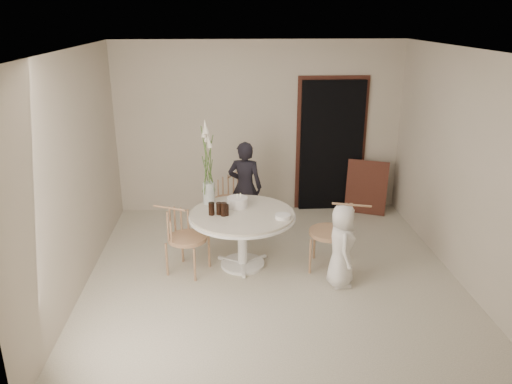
{
  "coord_description": "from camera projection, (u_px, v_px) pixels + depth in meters",
  "views": [
    {
      "loc": [
        -0.53,
        -5.48,
        3.07
      ],
      "look_at": [
        -0.18,
        0.3,
        0.98
      ],
      "focal_mm": 35.0,
      "sensor_mm": 36.0,
      "label": 1
    }
  ],
  "objects": [
    {
      "name": "chair_left",
      "position": [
        179.0,
        230.0,
        6.15
      ],
      "size": [
        0.61,
        0.59,
        0.84
      ],
      "rotation": [
        0.0,
        0.0,
        1.14
      ],
      "color": "tan",
      "rests_on": "ground"
    },
    {
      "name": "birthday_cake",
      "position": [
        237.0,
        202.0,
        6.35
      ],
      "size": [
        0.26,
        0.26,
        0.18
      ],
      "rotation": [
        0.0,
        0.0,
        0.29
      ],
      "color": "white",
      "rests_on": "table"
    },
    {
      "name": "cola_tumbler_a",
      "position": [
        226.0,
        210.0,
        6.08
      ],
      "size": [
        0.07,
        0.07,
        0.14
      ],
      "primitive_type": "cylinder",
      "rotation": [
        0.0,
        0.0,
        0.03
      ],
      "color": "black",
      "rests_on": "table"
    },
    {
      "name": "room_shell",
      "position": [
        273.0,
        148.0,
        5.67
      ],
      "size": [
        4.5,
        4.5,
        4.5
      ],
      "color": "silver",
      "rests_on": "ground"
    },
    {
      "name": "boy",
      "position": [
        342.0,
        246.0,
        5.82
      ],
      "size": [
        0.35,
        0.51,
        1.01
      ],
      "primitive_type": "imported",
      "rotation": [
        0.0,
        0.0,
        1.52
      ],
      "color": "white",
      "rests_on": "ground"
    },
    {
      "name": "table",
      "position": [
        242.0,
        221.0,
        6.22
      ],
      "size": [
        1.33,
        1.33,
        0.73
      ],
      "color": "white",
      "rests_on": "ground"
    },
    {
      "name": "girl",
      "position": [
        245.0,
        187.0,
        7.24
      ],
      "size": [
        0.56,
        0.43,
        1.36
      ],
      "primitive_type": "imported",
      "rotation": [
        0.0,
        0.0,
        2.92
      ],
      "color": "black",
      "rests_on": "ground"
    },
    {
      "name": "doorway",
      "position": [
        331.0,
        146.0,
        7.98
      ],
      "size": [
        1.0,
        0.1,
        2.1
      ],
      "primitive_type": "cube",
      "color": "black",
      "rests_on": "ground"
    },
    {
      "name": "cola_tumbler_b",
      "position": [
        224.0,
        209.0,
        6.07
      ],
      "size": [
        0.1,
        0.1,
        0.17
      ],
      "primitive_type": "cylinder",
      "rotation": [
        0.0,
        0.0,
        0.34
      ],
      "color": "black",
      "rests_on": "table"
    },
    {
      "name": "plate_stack",
      "position": [
        283.0,
        217.0,
        6.01
      ],
      "size": [
        0.25,
        0.25,
        0.05
      ],
      "primitive_type": "cylinder",
      "rotation": [
        0.0,
        0.0,
        -0.4
      ],
      "color": "white",
      "rests_on": "table"
    },
    {
      "name": "picture_frame",
      "position": [
        367.0,
        187.0,
        8.0
      ],
      "size": [
        0.67,
        0.43,
        0.86
      ],
      "primitive_type": "cube",
      "rotation": [
        -0.17,
        0.0,
        -0.4
      ],
      "color": "#54251C",
      "rests_on": "ground"
    },
    {
      "name": "cola_tumbler_d",
      "position": [
        219.0,
        209.0,
        6.11
      ],
      "size": [
        0.08,
        0.08,
        0.15
      ],
      "primitive_type": "cylinder",
      "rotation": [
        0.0,
        0.0,
        0.11
      ],
      "color": "black",
      "rests_on": "table"
    },
    {
      "name": "chair_right",
      "position": [
        340.0,
        226.0,
        6.16
      ],
      "size": [
        0.62,
        0.59,
        0.9
      ],
      "rotation": [
        0.0,
        0.0,
        -1.86
      ],
      "color": "tan",
      "rests_on": "ground"
    },
    {
      "name": "chair_far",
      "position": [
        231.0,
        193.0,
        7.5
      ],
      "size": [
        0.56,
        0.58,
        0.79
      ],
      "rotation": [
        0.0,
        0.0,
        -0.43
      ],
      "color": "tan",
      "rests_on": "ground"
    },
    {
      "name": "ground",
      "position": [
        271.0,
        274.0,
        6.22
      ],
      "size": [
        4.5,
        4.5,
        0.0
      ],
      "primitive_type": "plane",
      "color": "silver",
      "rests_on": "ground"
    },
    {
      "name": "cola_tumbler_c",
      "position": [
        211.0,
        209.0,
        6.1
      ],
      "size": [
        0.08,
        0.08,
        0.16
      ],
      "primitive_type": "cylinder",
      "rotation": [
        0.0,
        0.0,
        -0.11
      ],
      "color": "black",
      "rests_on": "table"
    },
    {
      "name": "flower_vase",
      "position": [
        208.0,
        169.0,
        6.34
      ],
      "size": [
        0.15,
        0.15,
        1.12
      ],
      "rotation": [
        0.0,
        0.0,
        0.14
      ],
      "color": "#BAC3BE",
      "rests_on": "table"
    },
    {
      "name": "door_trim",
      "position": [
        331.0,
        142.0,
        8.0
      ],
      "size": [
        1.12,
        0.03,
        2.22
      ],
      "primitive_type": "cube",
      "color": "#54251C",
      "rests_on": "ground"
    }
  ]
}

